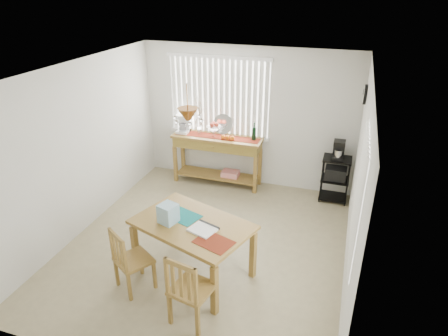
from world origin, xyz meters
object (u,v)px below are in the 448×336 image
(sideboard, at_px, (218,149))
(chair_right, at_px, (190,290))
(chair_left, at_px, (131,260))
(dining_table, at_px, (193,229))
(wire_cart, at_px, (335,175))
(cart_items, at_px, (339,150))

(sideboard, distance_m, chair_right, 3.54)
(chair_left, bearing_deg, dining_table, 39.53)
(wire_cart, bearing_deg, dining_table, -122.00)
(sideboard, xyz_separation_m, cart_items, (2.19, 0.02, 0.25))
(wire_cart, distance_m, cart_items, 0.48)
(wire_cart, height_order, cart_items, cart_items)
(cart_items, relative_size, dining_table, 0.20)
(sideboard, xyz_separation_m, chair_right, (0.84, -3.43, -0.25))
(wire_cart, distance_m, chair_right, 3.70)
(wire_cart, xyz_separation_m, cart_items, (0.00, 0.01, 0.48))
(sideboard, xyz_separation_m, wire_cart, (2.19, 0.01, -0.23))
(chair_left, height_order, chair_right, chair_right)
(chair_left, relative_size, chair_right, 0.93)
(dining_table, bearing_deg, wire_cart, 58.00)
(wire_cart, bearing_deg, sideboard, -179.75)
(dining_table, height_order, chair_right, chair_right)
(chair_right, bearing_deg, dining_table, 109.66)
(cart_items, height_order, chair_right, cart_items)
(cart_items, xyz_separation_m, chair_left, (-2.28, -3.16, -0.54))
(cart_items, distance_m, dining_table, 3.12)
(sideboard, distance_m, wire_cart, 2.21)
(sideboard, relative_size, dining_table, 1.00)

